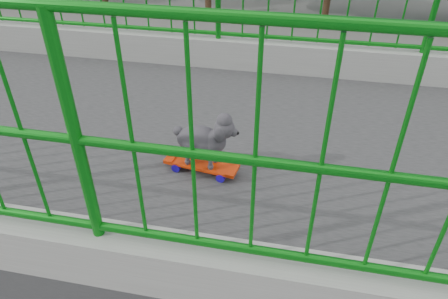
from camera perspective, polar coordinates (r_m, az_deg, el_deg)
road at (r=18.21m, az=0.90°, el=5.98°), size 18.00×90.00×0.02m
footbridge at (r=5.33m, az=-26.15°, el=-12.01°), size 3.00×24.00×7.00m
skateboard at (r=2.91m, az=-3.10°, el=-2.12°), size 0.23×0.54×0.07m
poodle at (r=2.77m, az=-2.77°, el=1.52°), size 0.24×0.47×0.39m
car_1 at (r=15.10m, az=27.71°, el=-1.75°), size 1.66×4.76×1.57m
car_2 at (r=17.30m, az=0.95°, el=7.29°), size 2.65×5.75×1.60m
car_6 at (r=14.37m, az=8.23°, el=0.24°), size 2.39×5.19×1.44m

